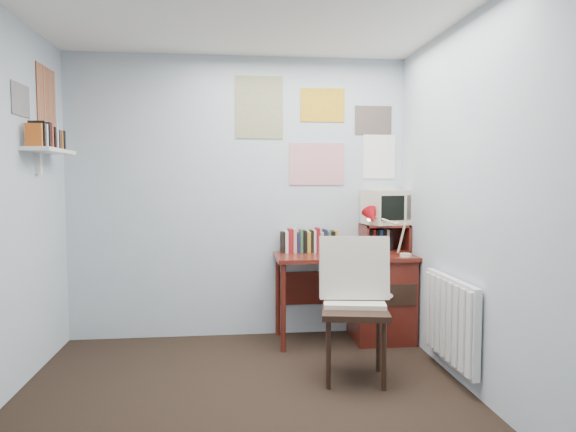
% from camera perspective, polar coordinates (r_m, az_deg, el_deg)
% --- Properties ---
extents(ground, '(3.50, 3.50, 0.00)m').
position_cam_1_polar(ground, '(3.19, -4.62, -22.16)').
color(ground, black).
rests_on(ground, ground).
extents(back_wall, '(3.00, 0.02, 2.50)m').
position_cam_1_polar(back_wall, '(4.61, -5.41, 2.06)').
color(back_wall, silver).
rests_on(back_wall, ground).
extents(right_wall, '(0.02, 3.50, 2.50)m').
position_cam_1_polar(right_wall, '(3.27, 22.50, 0.99)').
color(right_wall, silver).
rests_on(right_wall, ground).
extents(desk, '(1.20, 0.55, 0.76)m').
position_cam_1_polar(desk, '(4.63, 9.55, -8.53)').
color(desk, '#5E1D15').
rests_on(desk, ground).
extents(desk_chair, '(0.58, 0.56, 0.98)m').
position_cam_1_polar(desk_chair, '(3.68, 7.44, -10.49)').
color(desk_chair, black).
rests_on(desk_chair, ground).
extents(desk_lamp, '(0.31, 0.29, 0.37)m').
position_cam_1_polar(desk_lamp, '(4.43, 12.99, -2.08)').
color(desk_lamp, '#AA0B14').
rests_on(desk_lamp, desk).
extents(tv_riser, '(0.40, 0.30, 0.25)m').
position_cam_1_polar(tv_riser, '(4.69, 10.64, -2.44)').
color(tv_riser, '#5E1D15').
rests_on(tv_riser, desk).
extents(crt_tv, '(0.43, 0.41, 0.34)m').
position_cam_1_polar(crt_tv, '(4.69, 10.90, 1.15)').
color(crt_tv, beige).
rests_on(crt_tv, tv_riser).
extents(book_row, '(0.60, 0.14, 0.22)m').
position_cam_1_polar(book_row, '(4.61, 2.87, -2.66)').
color(book_row, '#5E1D15').
rests_on(book_row, desk).
extents(radiator, '(0.09, 0.80, 0.60)m').
position_cam_1_polar(radiator, '(3.87, 17.62, -10.93)').
color(radiator, white).
rests_on(radiator, right_wall).
extents(wall_shelf, '(0.20, 0.62, 0.24)m').
position_cam_1_polar(wall_shelf, '(4.18, -24.97, 6.58)').
color(wall_shelf, white).
rests_on(wall_shelf, left_wall).
extents(posters_back, '(1.20, 0.01, 0.90)m').
position_cam_1_polar(posters_back, '(4.69, 3.24, 9.44)').
color(posters_back, white).
rests_on(posters_back, back_wall).
extents(posters_left, '(0.01, 0.70, 0.60)m').
position_cam_1_polar(posters_left, '(4.25, -26.36, 11.65)').
color(posters_left, white).
rests_on(posters_left, left_wall).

